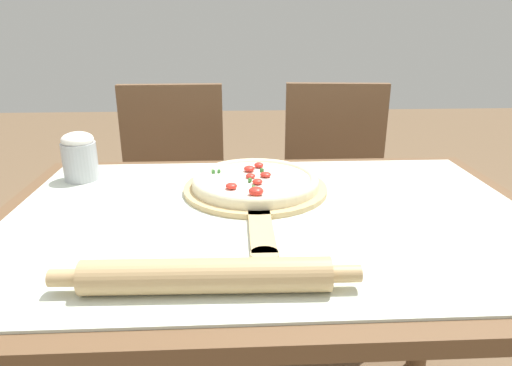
# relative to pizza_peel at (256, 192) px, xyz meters

# --- Properties ---
(dining_table) EXTENTS (1.16, 0.80, 0.73)m
(dining_table) POSITION_rel_pizza_peel_xyz_m (0.02, -0.11, -0.13)
(dining_table) COLOR brown
(dining_table) RESTS_ON ground_plane
(towel_cloth) EXTENTS (1.08, 0.72, 0.00)m
(towel_cloth) POSITION_rel_pizza_peel_xyz_m (0.02, -0.11, -0.01)
(towel_cloth) COLOR silver
(towel_cloth) RESTS_ON dining_table
(pizza_peel) EXTENTS (0.34, 0.52, 0.01)m
(pizza_peel) POSITION_rel_pizza_peel_xyz_m (0.00, 0.00, 0.00)
(pizza_peel) COLOR tan
(pizza_peel) RESTS_ON towel_cloth
(pizza) EXTENTS (0.30, 0.30, 0.04)m
(pizza) POSITION_rel_pizza_peel_xyz_m (-0.00, 0.02, 0.02)
(pizza) COLOR beige
(pizza) RESTS_ON pizza_peel
(rolling_pin) EXTENTS (0.46, 0.06, 0.05)m
(rolling_pin) POSITION_rel_pizza_peel_xyz_m (-0.09, -0.40, 0.02)
(rolling_pin) COLOR tan
(rolling_pin) RESTS_ON towel_cloth
(chair_left) EXTENTS (0.41, 0.41, 0.89)m
(chair_left) POSITION_rel_pizza_peel_xyz_m (-0.28, 0.62, -0.22)
(chair_left) COLOR brown
(chair_left) RESTS_ON ground_plane
(chair_right) EXTENTS (0.43, 0.43, 0.89)m
(chair_right) POSITION_rel_pizza_peel_xyz_m (0.33, 0.62, -0.22)
(chair_right) COLOR brown
(chair_right) RESTS_ON ground_plane
(flour_cup) EXTENTS (0.08, 0.08, 0.12)m
(flour_cup) POSITION_rel_pizza_peel_xyz_m (-0.43, 0.13, 0.06)
(flour_cup) COLOR #B2B7BC
(flour_cup) RESTS_ON towel_cloth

